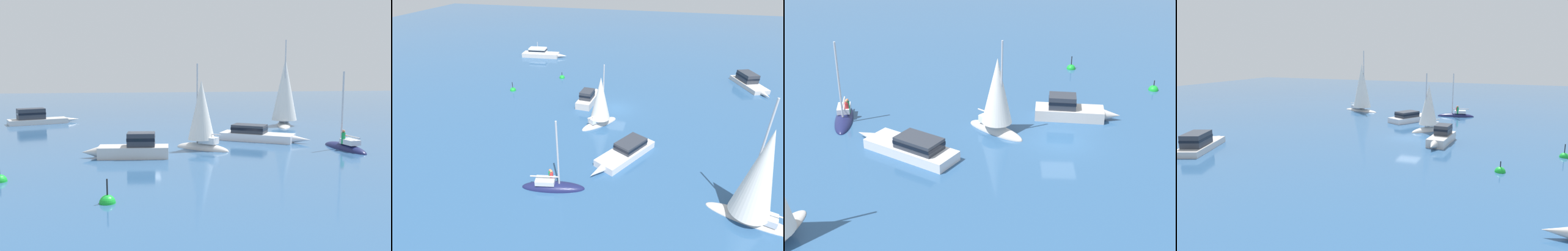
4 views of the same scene
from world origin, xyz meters
The scene contains 7 objects.
ground_plane centered at (0.00, 0.00, 0.00)m, with size 160.00×160.00×0.00m, color #2D5684.
motor_cruiser centered at (1.06, 3.92, 0.72)m, with size 6.67×2.24×1.92m.
cabin_cruiser centered at (-10.40, -2.75, 0.59)m, with size 7.97×5.48×1.46m.
sloop centered at (-4.67, 1.13, 2.56)m, with size 4.70×4.12×7.70m.
ketch centered at (-16.64, 2.62, 0.14)m, with size 2.39×5.56×7.01m.
channel_buoy centered at (2.25, 15.68, 0.01)m, with size 0.86×0.86×1.70m.
mooring_buoy centered at (9.02, 10.37, 0.00)m, with size 0.88×0.88×1.35m.
Camera 3 is at (-3.82, -36.02, 18.09)m, focal length 50.71 mm.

